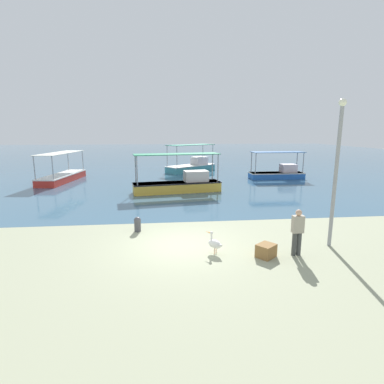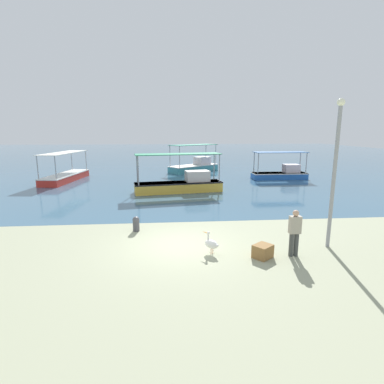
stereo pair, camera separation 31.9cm
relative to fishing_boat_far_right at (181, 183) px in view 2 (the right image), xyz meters
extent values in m
plane|color=#9A9F7F|center=(-0.67, -10.45, -0.64)|extent=(120.00, 120.00, 0.00)
cube|color=#3B607A|center=(-0.67, 37.55, -0.63)|extent=(110.00, 90.00, 0.00)
cube|color=gold|center=(-0.21, -0.03, -0.27)|extent=(6.47, 2.47, 0.73)
cube|color=black|center=(-0.21, -0.03, 0.06)|extent=(6.51, 2.51, 0.08)
cylinder|color=#99999E|center=(-2.98, -1.11, 1.10)|extent=(0.08, 0.08, 2.01)
cylinder|color=#99999E|center=(-3.17, 0.12, 1.10)|extent=(0.08, 0.08, 2.01)
cylinder|color=#99999E|center=(2.76, -0.19, 1.10)|extent=(0.08, 0.08, 2.01)
cylinder|color=#99999E|center=(2.56, 1.04, 1.10)|extent=(0.08, 0.08, 2.01)
cube|color=#1D7550|center=(-0.21, -0.03, 2.14)|extent=(6.29, 2.53, 0.05)
cube|color=beige|center=(1.20, 0.19, 0.49)|extent=(1.85, 1.30, 0.79)
cube|color=#235BB1|center=(9.40, 5.36, -0.34)|extent=(5.00, 1.56, 0.58)
cube|color=silver|center=(9.40, 5.36, -0.10)|extent=(5.04, 1.60, 0.08)
cylinder|color=#99999E|center=(7.15, 4.70, 0.88)|extent=(0.08, 0.08, 1.87)
cylinder|color=#99999E|center=(7.15, 5.99, 0.88)|extent=(0.08, 0.08, 1.87)
cylinder|color=#99999E|center=(11.65, 4.72, 0.88)|extent=(0.08, 0.08, 1.87)
cylinder|color=#99999E|center=(11.64, 6.01, 0.88)|extent=(0.08, 0.08, 1.87)
cube|color=#2A5288|center=(9.40, 5.36, 1.84)|extent=(4.80, 1.66, 0.05)
cube|color=silver|center=(10.52, 5.36, 0.33)|extent=(1.38, 1.08, 0.77)
cube|color=teal|center=(1.89, 11.02, -0.27)|extent=(5.71, 4.92, 0.73)
cube|color=silver|center=(1.89, 11.02, 0.06)|extent=(5.77, 4.97, 0.08)
cylinder|color=#99999E|center=(0.26, 8.81, 1.18)|extent=(0.08, 0.08, 2.16)
cylinder|color=#99999E|center=(-0.69, 10.08, 1.18)|extent=(0.08, 0.08, 2.16)
cylinder|color=#99999E|center=(4.48, 11.96, 1.18)|extent=(0.08, 0.08, 2.16)
cylinder|color=#99999E|center=(3.53, 13.24, 1.18)|extent=(0.08, 0.08, 2.16)
cube|color=#1C6E56|center=(1.89, 11.02, 2.29)|extent=(5.61, 4.88, 0.05)
cube|color=silver|center=(2.93, 11.80, 0.51)|extent=(2.03, 1.97, 0.82)
cube|color=red|center=(-10.07, 5.80, -0.31)|extent=(2.51, 6.81, 0.64)
cube|color=silver|center=(-10.07, 5.80, -0.04)|extent=(2.55, 6.86, 0.08)
cylinder|color=#99999E|center=(-9.74, 2.66, 0.93)|extent=(0.08, 0.08, 1.84)
cylinder|color=#99999E|center=(-11.18, 2.84, 0.93)|extent=(0.08, 0.08, 1.84)
cylinder|color=#99999E|center=(-8.97, 8.76, 0.93)|extent=(0.08, 0.08, 1.84)
cylinder|color=#99999E|center=(-10.40, 8.94, 0.93)|extent=(0.08, 0.08, 1.84)
cube|color=silver|center=(-10.07, 5.80, 1.87)|extent=(2.58, 6.63, 0.05)
cylinder|color=#E0997A|center=(0.51, -11.42, -0.53)|extent=(0.03, 0.03, 0.22)
cylinder|color=#E0997A|center=(0.59, -11.36, -0.53)|extent=(0.03, 0.03, 0.22)
ellipsoid|color=white|center=(0.53, -11.37, -0.28)|extent=(0.58, 0.61, 0.32)
ellipsoid|color=white|center=(0.70, -11.56, -0.26)|extent=(0.20, 0.20, 0.10)
cylinder|color=white|center=(0.43, -11.25, -0.05)|extent=(0.07, 0.07, 0.26)
sphere|color=white|center=(0.43, -11.25, 0.11)|extent=(0.11, 0.11, 0.11)
cone|color=#E5933F|center=(0.32, -11.13, 0.10)|extent=(0.24, 0.26, 0.06)
cylinder|color=gray|center=(5.10, -11.08, 1.99)|extent=(0.14, 0.14, 5.26)
sphere|color=#EAEACC|center=(5.10, -11.08, 4.74)|extent=(0.28, 0.28, 0.28)
cylinder|color=#47474C|center=(-2.44, -8.60, -0.40)|extent=(0.29, 0.29, 0.47)
sphere|color=#4C4C51|center=(-2.44, -8.60, -0.13)|extent=(0.31, 0.31, 0.31)
cylinder|color=#3F4240|center=(3.50, -11.83, -0.21)|extent=(0.16, 0.16, 0.85)
cylinder|color=#3F4240|center=(3.32, -11.83, -0.21)|extent=(0.16, 0.16, 0.85)
cube|color=#A29987|center=(3.41, -11.83, 0.52)|extent=(0.40, 0.22, 0.62)
sphere|color=tan|center=(3.41, -11.83, 0.94)|extent=(0.22, 0.22, 0.22)
cube|color=olive|center=(2.28, -11.88, -0.40)|extent=(0.82, 0.80, 0.47)
camera|label=1|loc=(-1.35, -21.48, 3.74)|focal=28.00mm
camera|label=2|loc=(-1.03, -21.51, 3.74)|focal=28.00mm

